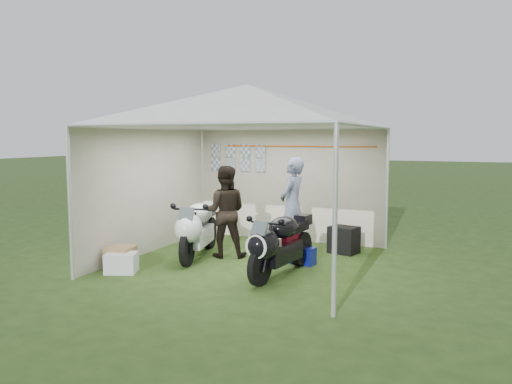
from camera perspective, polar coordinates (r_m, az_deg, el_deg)
ground at (r=8.64m, az=-0.89°, el=-8.00°), size 80.00×80.00×0.00m
canopy_tent at (r=8.41m, az=-0.83°, el=9.31°), size 5.66×5.66×3.00m
motorcycle_white at (r=8.88m, az=-6.76°, el=-4.02°), size 0.75×1.98×0.99m
motorcycle_black at (r=7.65m, az=2.62°, el=-5.84°), size 0.59×1.91×0.94m
paddock_stand at (r=8.49m, az=5.42°, el=-7.27°), size 0.42×0.29×0.29m
person_dark_jacket at (r=8.89m, az=-3.61°, el=-2.24°), size 0.96×0.87×1.63m
person_blue_jacket at (r=9.14m, az=4.17°, el=-1.56°), size 0.49×0.69×1.77m
equipment_box at (r=9.38m, az=10.00°, el=-5.40°), size 0.58×0.51×0.49m
crate_0 at (r=8.22m, az=-15.13°, el=-7.83°), size 0.57×0.51×0.31m
crate_1 at (r=8.47m, az=-15.21°, el=-7.25°), size 0.45×0.45×0.36m
crate_2 at (r=8.38m, az=-15.09°, el=-7.84°), size 0.36×0.32×0.23m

